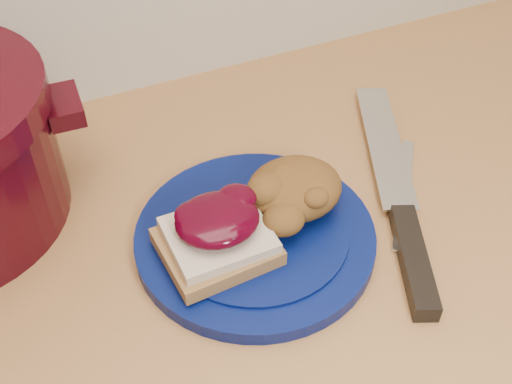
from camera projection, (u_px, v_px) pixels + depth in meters
name	position (u px, v px, depth m)	size (l,w,h in m)	color
plate	(255.00, 237.00, 0.64)	(0.24, 0.24, 0.02)	#051150
sandwich	(217.00, 234.00, 0.60)	(0.11, 0.10, 0.05)	olive
stuffing_mound	(294.00, 189.00, 0.64)	(0.10, 0.08, 0.05)	brown
chef_knife	(405.00, 224.00, 0.65)	(0.17, 0.33, 0.02)	black
butter_knife	(404.00, 192.00, 0.70)	(0.17, 0.01, 0.00)	silver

